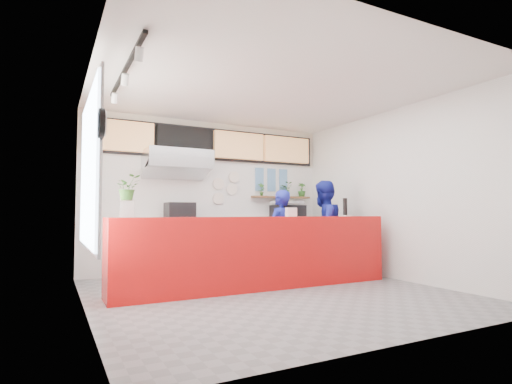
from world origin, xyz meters
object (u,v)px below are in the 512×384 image
object	(u,v)px
service_counter	(259,252)
panini_oven	(180,215)
staff_right	(323,228)
espresso_machine	(288,215)
pepper_mill	(345,207)
staff_center	(280,234)

from	to	relation	value
service_counter	panini_oven	bearing A→B (deg)	112.25
panini_oven	staff_right	xyz separation A→B (m)	(2.36, -1.28, -0.25)
espresso_machine	pepper_mill	xyz separation A→B (m)	(-0.01, -1.88, 0.15)
service_counter	espresso_machine	world-z (taller)	espresso_machine
espresso_machine	panini_oven	bearing A→B (deg)	-177.78
service_counter	panini_oven	xyz separation A→B (m)	(-0.74, 1.80, 0.58)
staff_center	pepper_mill	bearing A→B (deg)	119.78
service_counter	staff_right	bearing A→B (deg)	17.70
espresso_machine	pepper_mill	size ratio (longest dim) A/B	2.20
staff_center	service_counter	bearing A→B (deg)	13.80
service_counter	espresso_machine	size ratio (longest dim) A/B	6.88
service_counter	staff_center	xyz separation A→B (m)	(0.72, 0.57, 0.23)
staff_right	service_counter	bearing A→B (deg)	0.35
staff_right	pepper_mill	size ratio (longest dim) A/B	5.90
service_counter	staff_center	distance (m)	0.95
service_counter	panini_oven	world-z (taller)	panini_oven
panini_oven	staff_right	distance (m)	2.69
service_counter	staff_center	size ratio (longest dim) A/B	2.88
staff_center	pepper_mill	distance (m)	1.22
service_counter	staff_right	world-z (taller)	staff_right
staff_center	staff_right	world-z (taller)	staff_right
staff_right	panini_oven	bearing A→B (deg)	-45.92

